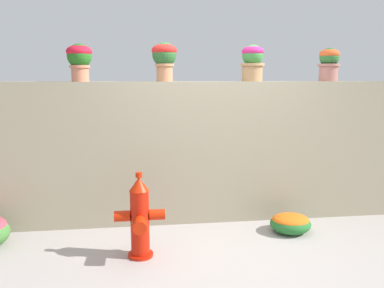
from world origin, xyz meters
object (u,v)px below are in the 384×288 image
at_px(fire_hydrant, 140,219).
at_px(flower_bush_left, 290,223).
at_px(potted_plant_4, 329,62).
at_px(potted_plant_1, 79,58).
at_px(potted_plant_3, 253,60).
at_px(potted_plant_2, 164,57).

distance_m(fire_hydrant, flower_bush_left, 1.84).
height_order(potted_plant_4, flower_bush_left, potted_plant_4).
relative_size(potted_plant_4, flower_bush_left, 0.87).
height_order(potted_plant_1, potted_plant_3, potted_plant_3).
bearing_deg(potted_plant_1, potted_plant_2, 0.24).
xyz_separation_m(potted_plant_3, potted_plant_4, (1.01, 0.02, -0.01)).
relative_size(potted_plant_3, potted_plant_4, 1.06).
height_order(potted_plant_3, flower_bush_left, potted_plant_3).
distance_m(potted_plant_4, flower_bush_left, 2.09).
bearing_deg(potted_plant_4, flower_bush_left, -137.78).
xyz_separation_m(potted_plant_1, flower_bush_left, (2.43, -0.55, -1.92)).
bearing_deg(fire_hydrant, potted_plant_3, 35.39).
bearing_deg(potted_plant_2, potted_plant_4, 1.33).
bearing_deg(potted_plant_3, flower_bush_left, -59.42).
relative_size(potted_plant_2, potted_plant_3, 1.03).
distance_m(potted_plant_3, fire_hydrant, 2.37).
distance_m(potted_plant_2, flower_bush_left, 2.48).
relative_size(potted_plant_1, fire_hydrant, 0.49).
xyz_separation_m(potted_plant_1, potted_plant_3, (2.08, 0.04, -0.02)).
height_order(potted_plant_2, flower_bush_left, potted_plant_2).
bearing_deg(fire_hydrant, potted_plant_2, 71.63).
relative_size(potted_plant_1, potted_plant_3, 0.97).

